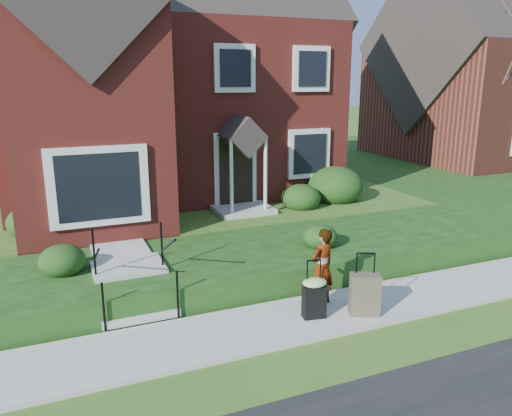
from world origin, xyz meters
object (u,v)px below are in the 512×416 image
front_steps (133,283)px  suitcase_black (314,296)px  woman (322,267)px  suitcase_olive (365,294)px

front_steps → suitcase_black: front_steps is taller
woman → suitcase_black: (-0.42, -0.45, -0.34)m
front_steps → suitcase_black: 3.53m
suitcase_black → suitcase_olive: (0.93, -0.25, -0.03)m
suitcase_olive → woman: bearing=150.3°
front_steps → suitcase_olive: bearing=-29.6°
suitcase_black → woman: bearing=57.1°
front_steps → suitcase_black: bearing=-33.5°
front_steps → woman: 3.70m
front_steps → woman: bearing=-24.0°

